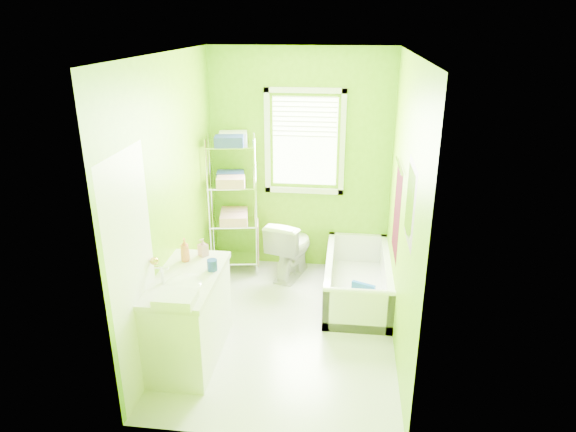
# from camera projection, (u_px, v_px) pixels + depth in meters

# --- Properties ---
(ground) EXTENTS (2.90, 2.90, 0.00)m
(ground) POSITION_uv_depth(u_px,v_px,m) (285.00, 327.00, 5.09)
(ground) COLOR silver
(ground) RESTS_ON ground
(room_envelope) EXTENTS (2.14, 2.94, 2.62)m
(room_envelope) POSITION_uv_depth(u_px,v_px,m) (285.00, 178.00, 4.53)
(room_envelope) COLOR #6EAE08
(room_envelope) RESTS_ON ground
(window) EXTENTS (0.92, 0.05, 1.22)m
(window) POSITION_uv_depth(u_px,v_px,m) (305.00, 136.00, 5.82)
(window) COLOR white
(window) RESTS_ON ground
(door) EXTENTS (0.09, 0.80, 2.00)m
(door) POSITION_uv_depth(u_px,v_px,m) (134.00, 280.00, 3.92)
(door) COLOR white
(door) RESTS_ON ground
(right_wall_decor) EXTENTS (0.04, 1.48, 1.17)m
(right_wall_decor) POSITION_uv_depth(u_px,v_px,m) (402.00, 208.00, 4.48)
(right_wall_decor) COLOR #3E0710
(right_wall_decor) RESTS_ON ground
(bathtub) EXTENTS (0.69, 1.47, 0.48)m
(bathtub) POSITION_uv_depth(u_px,v_px,m) (357.00, 285.00, 5.58)
(bathtub) COLOR white
(bathtub) RESTS_ON ground
(toilet) EXTENTS (0.58, 0.79, 0.72)m
(toilet) POSITION_uv_depth(u_px,v_px,m) (291.00, 247.00, 6.02)
(toilet) COLOR white
(toilet) RESTS_ON ground
(vanity) EXTENTS (0.55, 1.11, 1.02)m
(vanity) POSITION_uv_depth(u_px,v_px,m) (189.00, 314.00, 4.52)
(vanity) COLOR white
(vanity) RESTS_ON ground
(wire_shelf_unit) EXTENTS (0.61, 0.49, 1.67)m
(wire_shelf_unit) POSITION_uv_depth(u_px,v_px,m) (234.00, 190.00, 5.90)
(wire_shelf_unit) COLOR silver
(wire_shelf_unit) RESTS_ON ground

